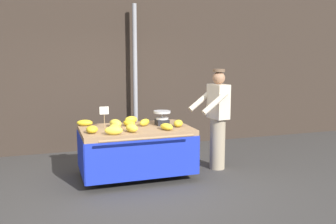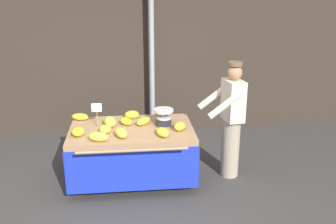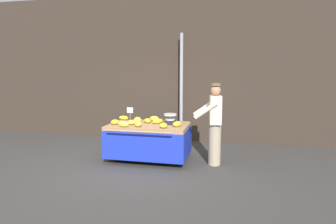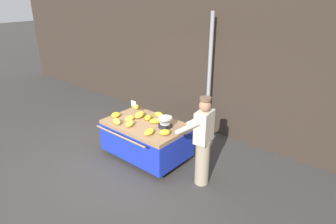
{
  "view_description": "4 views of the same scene",
  "coord_description": "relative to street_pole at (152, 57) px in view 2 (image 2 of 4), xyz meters",
  "views": [
    {
      "loc": [
        -1.17,
        -4.89,
        1.92
      ],
      "look_at": [
        0.65,
        0.56,
        1.05
      ],
      "focal_mm": 39.08,
      "sensor_mm": 36.0,
      "label": 1
    },
    {
      "loc": [
        0.13,
        -4.34,
        2.73
      ],
      "look_at": [
        0.66,
        0.65,
        1.03
      ],
      "focal_mm": 40.67,
      "sensor_mm": 36.0,
      "label": 2
    },
    {
      "loc": [
        1.93,
        -5.32,
        1.96
      ],
      "look_at": [
        0.57,
        0.65,
        1.09
      ],
      "focal_mm": 30.87,
      "sensor_mm": 36.0,
      "label": 3
    },
    {
      "loc": [
        4.11,
        -3.3,
        3.4
      ],
      "look_at": [
        0.63,
        0.79,
        1.14
      ],
      "focal_mm": 31.59,
      "sensor_mm": 36.0,
      "label": 4
    }
  ],
  "objects": [
    {
      "name": "banana_bunch_10",
      "position": [
        -0.71,
        -1.6,
        -0.6
      ],
      "size": [
        0.22,
        0.32,
        0.13
      ],
      "primitive_type": "ellipsoid",
      "rotation": [
        0.0,
        0.0,
        0.21
      ],
      "color": "yellow",
      "rests_on": "banana_cart"
    },
    {
      "name": "banana_bunch_4",
      "position": [
        0.25,
        -1.87,
        -0.61
      ],
      "size": [
        0.24,
        0.25,
        0.11
      ],
      "primitive_type": "ellipsoid",
      "rotation": [
        0.0,
        0.0,
        2.52
      ],
      "color": "gold",
      "rests_on": "banana_cart"
    },
    {
      "name": "banana_bunch_5",
      "position": [
        -1.11,
        -1.92,
        -0.61
      ],
      "size": [
        0.18,
        0.21,
        0.11
      ],
      "primitive_type": "ellipsoid",
      "rotation": [
        0.0,
        0.0,
        0.05
      ],
      "color": "gold",
      "rests_on": "banana_cart"
    },
    {
      "name": "banana_bunch_6",
      "position": [
        -0.48,
        -1.57,
        -0.62
      ],
      "size": [
        0.24,
        0.26,
        0.1
      ],
      "primitive_type": "ellipsoid",
      "rotation": [
        0.0,
        0.0,
        0.57
      ],
      "color": "gold",
      "rests_on": "banana_cart"
    },
    {
      "name": "banana_cart",
      "position": [
        -0.41,
        -1.71,
        -0.88
      ],
      "size": [
        1.74,
        1.29,
        0.81
      ],
      "color": "#93704C",
      "rests_on": "ground"
    },
    {
      "name": "banana_bunch_2",
      "position": [
        -0.39,
        -1.32,
        -0.61
      ],
      "size": [
        0.22,
        0.15,
        0.12
      ],
      "primitive_type": "ellipsoid",
      "rotation": [
        0.0,
        0.0,
        1.65
      ],
      "color": "gold",
      "rests_on": "banana_cart"
    },
    {
      "name": "banana_bunch_7",
      "position": [
        -0.83,
        -2.14,
        -0.61
      ],
      "size": [
        0.29,
        0.2,
        0.12
      ],
      "primitive_type": "ellipsoid",
      "rotation": [
        0.0,
        0.0,
        1.26
      ],
      "color": "yellow",
      "rests_on": "banana_cart"
    },
    {
      "name": "price_sign",
      "position": [
        -0.88,
        -1.6,
        -0.42
      ],
      "size": [
        0.14,
        0.01,
        0.34
      ],
      "color": "#997A51",
      "rests_on": "banana_cart"
    },
    {
      "name": "banana_bunch_3",
      "position": [
        0.0,
        -2.04,
        -0.62
      ],
      "size": [
        0.21,
        0.29,
        0.1
      ],
      "primitive_type": "ellipsoid",
      "rotation": [
        0.0,
        0.0,
        0.22
      ],
      "color": "yellow",
      "rests_on": "banana_cart"
    },
    {
      "name": "banana_bunch_8",
      "position": [
        -1.15,
        -1.29,
        -0.62
      ],
      "size": [
        0.29,
        0.22,
        0.1
      ],
      "primitive_type": "ellipsoid",
      "rotation": [
        0.0,
        0.0,
        1.29
      ],
      "color": "gold",
      "rests_on": "banana_cart"
    },
    {
      "name": "ground_plane",
      "position": [
        -0.55,
        -2.36,
        -1.48
      ],
      "size": [
        60.0,
        60.0,
        0.0
      ],
      "primitive_type": "plane",
      "color": "#383533"
    },
    {
      "name": "banana_bunch_1",
      "position": [
        -0.54,
        -2.03,
        -0.61
      ],
      "size": [
        0.22,
        0.28,
        0.12
      ],
      "primitive_type": "ellipsoid",
      "rotation": [
        0.0,
        0.0,
        0.33
      ],
      "color": "yellow",
      "rests_on": "banana_cart"
    },
    {
      "name": "vendor_person",
      "position": [
        1.01,
        -1.72,
        -0.61
      ],
      "size": [
        0.63,
        0.58,
        1.71
      ],
      "color": "gray",
      "rests_on": "ground"
    },
    {
      "name": "street_pole",
      "position": [
        0.0,
        0.0,
        0.0
      ],
      "size": [
        0.09,
        0.09,
        2.95
      ],
      "primitive_type": "cylinder",
      "color": "gray",
      "rests_on": "ground"
    },
    {
      "name": "weighing_scale",
      "position": [
        0.05,
        -1.63,
        -0.55
      ],
      "size": [
        0.28,
        0.28,
        0.24
      ],
      "color": "black",
      "rests_on": "banana_cart"
    },
    {
      "name": "back_wall",
      "position": [
        -0.55,
        0.37,
        0.56
      ],
      "size": [
        16.0,
        0.24,
        4.08
      ],
      "primitive_type": "cube",
      "color": "#332821",
      "rests_on": "ground"
    },
    {
      "name": "banana_bunch_9",
      "position": [
        -0.23,
        -1.6,
        -0.61
      ],
      "size": [
        0.26,
        0.27,
        0.11
      ],
      "primitive_type": "ellipsoid",
      "rotation": [
        0.0,
        0.0,
        2.39
      ],
      "color": "gold",
      "rests_on": "banana_cart"
    },
    {
      "name": "banana_bunch_0",
      "position": [
        -0.76,
        -1.84,
        -0.62
      ],
      "size": [
        0.19,
        0.23,
        0.1
      ],
      "primitive_type": "ellipsoid",
      "rotation": [
        0.0,
        0.0,
        0.12
      ],
      "color": "yellow",
      "rests_on": "banana_cart"
    }
  ]
}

